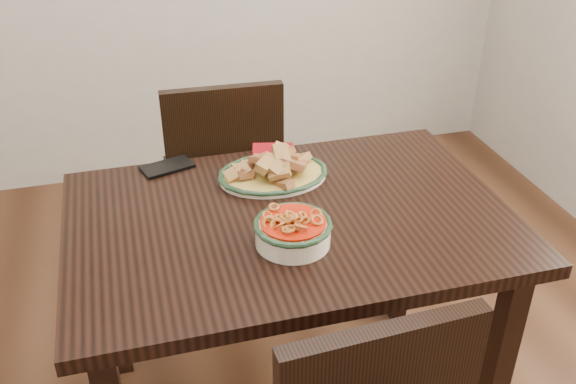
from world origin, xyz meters
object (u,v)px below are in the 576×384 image
object	(u,v)px
dining_table	(290,245)
chair_far	(223,173)
fish_plate	(273,165)
noodle_bowl	(293,229)
smartphone	(167,167)

from	to	relation	value
dining_table	chair_far	world-z (taller)	chair_far
fish_plate	noodle_bowl	distance (m)	0.34
dining_table	noodle_bowl	size ratio (longest dim) A/B	5.97
dining_table	fish_plate	size ratio (longest dim) A/B	3.71
dining_table	fish_plate	xyz separation A→B (m)	(0.01, 0.21, 0.14)
chair_far	noodle_bowl	size ratio (longest dim) A/B	4.46
chair_far	fish_plate	distance (m)	0.59
chair_far	smartphone	bearing A→B (deg)	60.49
dining_table	fish_plate	bearing A→B (deg)	88.44
fish_plate	noodle_bowl	size ratio (longest dim) A/B	1.61
dining_table	noodle_bowl	world-z (taller)	noodle_bowl
fish_plate	smartphone	distance (m)	0.33
fish_plate	smartphone	world-z (taller)	fish_plate
dining_table	noodle_bowl	xyz separation A→B (m)	(-0.03, -0.13, 0.14)
dining_table	smartphone	bearing A→B (deg)	129.78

